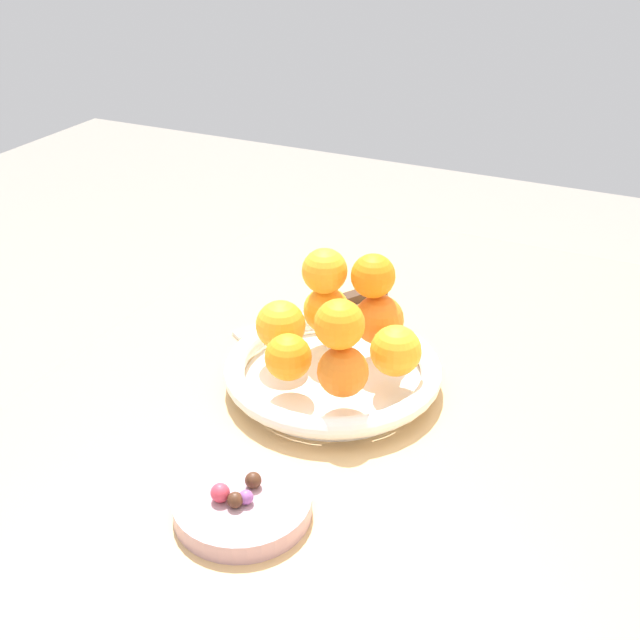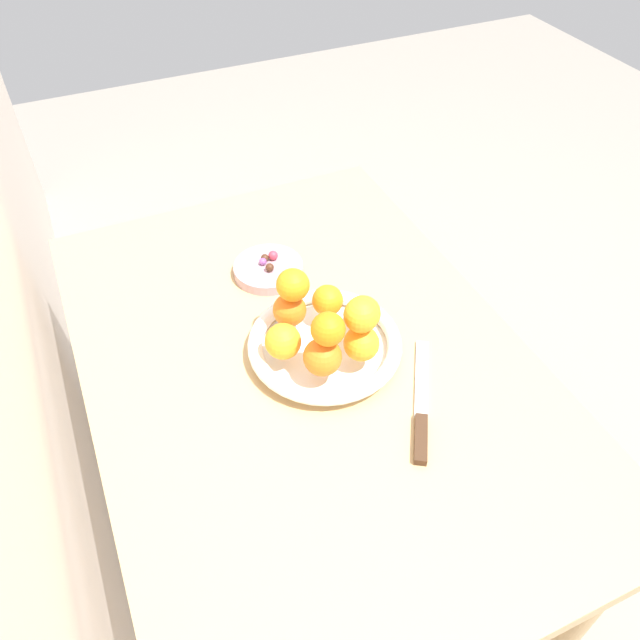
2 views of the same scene
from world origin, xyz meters
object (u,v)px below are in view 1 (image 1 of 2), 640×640
object	(u,v)px
orange_7	(338,324)
candy_ball_1	(253,480)
candy_dish	(243,505)
orange_3	(288,357)
orange_4	(343,372)
knife	(327,307)
orange_0	(378,320)
dining_table	(356,448)
fruit_bowl	(334,371)
orange_2	(280,325)
orange_6	(325,271)
orange_5	(396,351)
candy_ball_0	(246,497)
candy_ball_2	(235,500)
candy_ball_3	(220,493)
orange_8	(373,276)
orange_1	(326,310)

from	to	relation	value
orange_7	candy_ball_1	distance (m)	0.20
candy_dish	orange_3	xyz separation A→B (m)	(-0.19, -0.05, 0.06)
orange_4	candy_ball_1	world-z (taller)	orange_4
orange_4	knife	world-z (taller)	orange_4
orange_0	orange_3	size ratio (longest dim) A/B	1.14
dining_table	candy_ball_1	distance (m)	0.26
candy_dish	fruit_bowl	bearing A→B (deg)	-176.85
orange_3	knife	size ratio (longest dim) A/B	0.24
orange_2	orange_6	xyz separation A→B (m)	(-0.06, 0.03, 0.06)
dining_table	orange_7	bearing A→B (deg)	-2.14
orange_5	knife	distance (m)	0.26
orange_2	orange_7	size ratio (longest dim) A/B	1.09
candy_ball_0	candy_ball_2	xyz separation A→B (m)	(0.01, -0.01, 0.00)
candy_ball_0	candy_ball_3	distance (m)	0.03
orange_6	orange_8	distance (m)	0.06
orange_7	orange_8	world-z (taller)	orange_8
orange_0	orange_4	xyz separation A→B (m)	(0.13, 0.01, -0.00)
orange_7	fruit_bowl	bearing A→B (deg)	-152.24
orange_5	candy_ball_3	size ratio (longest dim) A/B	3.17
orange_1	orange_3	xyz separation A→B (m)	(0.12, 0.01, -0.00)
candy_dish	orange_2	bearing A→B (deg)	-160.68
candy_dish	orange_7	world-z (taller)	orange_7
candy_ball_0	candy_ball_1	distance (m)	0.02
knife	orange_6	bearing A→B (deg)	23.53
orange_6	candy_ball_3	bearing A→B (deg)	6.37
candy_dish	candy_ball_3	bearing A→B (deg)	-50.63
orange_1	candy_ball_1	xyz separation A→B (m)	(0.29, 0.06, -0.04)
candy_ball_0	candy_ball_3	size ratio (longest dim) A/B	0.76
candy_ball_0	orange_0	bearing A→B (deg)	178.08
orange_0	orange_1	size ratio (longest dim) A/B	1.06
orange_2	dining_table	bearing A→B (deg)	90.52
orange_8	candy_ball_1	size ratio (longest dim) A/B	3.25
orange_5	candy_ball_3	xyz separation A→B (m)	(0.27, -0.08, -0.04)
dining_table	fruit_bowl	world-z (taller)	fruit_bowl
fruit_bowl	candy_dish	world-z (taller)	fruit_bowl
orange_3	orange_5	world-z (taller)	orange_5
fruit_bowl	orange_0	xyz separation A→B (m)	(-0.06, 0.03, 0.05)
candy_ball_1	candy_ball_3	size ratio (longest dim) A/B	0.88
orange_7	candy_ball_2	xyz separation A→B (m)	(0.21, -0.02, -0.10)
orange_2	candy_ball_3	bearing A→B (deg)	15.04
fruit_bowl	candy_ball_0	world-z (taller)	fruit_bowl
candy_ball_0	candy_ball_2	bearing A→B (deg)	-39.87
candy_dish	orange_5	bearing A→B (deg)	165.45
orange_5	orange_8	size ratio (longest dim) A/B	1.11
dining_table	orange_5	world-z (taller)	orange_5
orange_2	orange_0	bearing A→B (deg)	122.12
candy_dish	orange_1	distance (m)	0.32
fruit_bowl	orange_7	world-z (taller)	orange_7
fruit_bowl	orange_7	size ratio (longest dim) A/B	4.71
candy_dish	orange_0	world-z (taller)	orange_0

